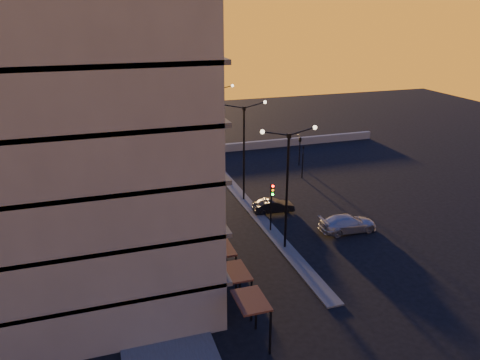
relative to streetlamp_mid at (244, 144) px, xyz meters
name	(u,v)px	position (x,y,z in m)	size (l,w,h in m)	color
ground	(285,248)	(0.00, -10.00, -5.59)	(120.00, 120.00, 0.00)	black
sidewalk_west	(141,244)	(-10.50, -6.00, -5.53)	(5.00, 40.00, 0.12)	#464643
median	(244,200)	(0.00, 0.00, -5.53)	(1.20, 36.00, 0.12)	#464643
parapet	(219,148)	(2.00, 16.00, -5.09)	(44.00, 0.50, 1.00)	slate
building	(75,105)	(-14.00, -9.97, 6.32)	(14.35, 17.08, 25.00)	slate
streetlamp_near	(287,180)	(0.00, -10.00, 0.00)	(4.32, 0.32, 9.51)	black
streetlamp_mid	(244,144)	(0.00, 0.00, 0.00)	(4.32, 0.32, 9.51)	black
streetlamp_far	(215,121)	(0.00, 10.00, 0.00)	(4.32, 0.32, 9.51)	black
traffic_light_main	(272,200)	(0.00, -7.13, -2.70)	(0.28, 0.44, 4.25)	black
signal_east_a	(303,161)	(8.00, 4.00, -3.66)	(0.13, 0.16, 3.60)	black
signal_east_b	(300,140)	(9.50, 8.00, -2.49)	(0.42, 1.99, 3.60)	black
car_hatchback	(217,268)	(-5.99, -12.28, -4.98)	(1.46, 3.62, 1.23)	#979B9E
car_sedan	(273,206)	(1.64, -3.50, -4.98)	(1.30, 3.72, 1.23)	black
car_wagon	(348,223)	(6.08, -8.94, -4.89)	(1.96, 4.83, 1.40)	#9DA0A5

